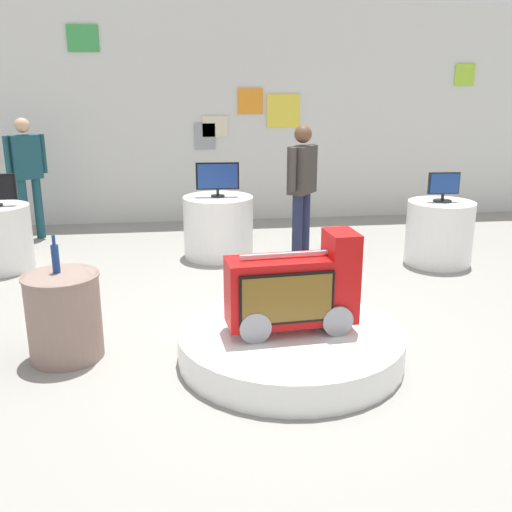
% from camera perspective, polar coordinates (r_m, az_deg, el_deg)
% --- Properties ---
extents(ground_plane, '(30.00, 30.00, 0.00)m').
position_cam_1_polar(ground_plane, '(5.30, 1.08, -7.33)').
color(ground_plane, gray).
extents(back_wall_display, '(12.77, 0.13, 3.34)m').
position_cam_1_polar(back_wall_display, '(9.34, -2.99, 13.66)').
color(back_wall_display, silver).
rests_on(back_wall_display, ground).
extents(main_display_pedestal, '(1.80, 1.80, 0.25)m').
position_cam_1_polar(main_display_pedestal, '(4.76, 3.38, -8.59)').
color(main_display_pedestal, white).
rests_on(main_display_pedestal, ground).
extents(novelty_firetruck_tv, '(1.04, 0.46, 0.79)m').
position_cam_1_polar(novelty_firetruck_tv, '(4.59, 3.73, -3.58)').
color(novelty_firetruck_tv, gray).
rests_on(novelty_firetruck_tv, main_display_pedestal).
extents(display_pedestal_left_rear, '(0.80, 0.80, 0.77)m').
position_cam_1_polar(display_pedestal_left_rear, '(7.47, 17.45, 2.18)').
color(display_pedestal_left_rear, white).
rests_on(display_pedestal_left_rear, ground).
extents(tv_on_left_rear, '(0.38, 0.22, 0.35)m').
position_cam_1_polar(tv_on_left_rear, '(7.35, 17.84, 6.47)').
color(tv_on_left_rear, black).
rests_on(tv_on_left_rear, display_pedestal_left_rear).
extents(display_pedestal_center_rear, '(0.88, 0.88, 0.77)m').
position_cam_1_polar(display_pedestal_center_rear, '(7.46, -3.68, 2.89)').
color(display_pedestal_center_rear, white).
rests_on(display_pedestal_center_rear, ground).
extents(tv_on_center_rear, '(0.54, 0.17, 0.43)m').
position_cam_1_polar(tv_on_center_rear, '(7.33, -3.77, 7.65)').
color(tv_on_center_rear, black).
rests_on(tv_on_center_rear, display_pedestal_center_rear).
extents(display_pedestal_right_rear, '(0.74, 0.74, 0.77)m').
position_cam_1_polar(display_pedestal_right_rear, '(7.53, -23.74, 1.63)').
color(display_pedestal_right_rear, white).
rests_on(display_pedestal_right_rear, ground).
extents(side_table_round, '(0.61, 0.61, 0.70)m').
position_cam_1_polar(side_table_round, '(4.93, -18.22, -5.53)').
color(side_table_round, gray).
rests_on(side_table_round, ground).
extents(bottle_on_side_table, '(0.06, 0.06, 0.31)m').
position_cam_1_polar(bottle_on_side_table, '(4.85, -18.99, -0.15)').
color(bottle_on_side_table, navy).
rests_on(bottle_on_side_table, side_table_round).
extents(shopper_browsing_near_truck, '(0.49, 0.37, 1.69)m').
position_cam_1_polar(shopper_browsing_near_truck, '(8.75, -21.44, 7.87)').
color(shopper_browsing_near_truck, '#194751').
rests_on(shopper_browsing_near_truck, ground).
extents(shopper_browsing_rear, '(0.39, 0.46, 1.69)m').
position_cam_1_polar(shopper_browsing_rear, '(6.82, 4.50, 6.79)').
color(shopper_browsing_rear, '#1E233F').
rests_on(shopper_browsing_rear, ground).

